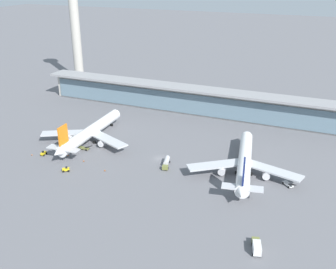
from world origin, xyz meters
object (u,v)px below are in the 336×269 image
service_truck_on_taxiway_olive (84,148)px  service_truck_under_wing_olive (166,162)px  service_truck_by_tail_olive (257,246)px  safety_cone_delta (84,161)px  service_truck_near_nose_yellow (66,169)px  control_tower (75,21)px  safety_cone_bravo (68,155)px  airliner_left_stand (90,132)px  service_truck_mid_apron_yellow (44,153)px  safety_cone_alpha (105,170)px  airliner_centre_stand (245,162)px  service_truck_at_far_stand_white (288,184)px  safety_cone_charlie (32,155)px

service_truck_on_taxiway_olive → service_truck_under_wing_olive: bearing=0.1°
service_truck_by_tail_olive → safety_cone_delta: size_ratio=10.93×
safety_cone_delta → service_truck_near_nose_yellow: bearing=-98.8°
service_truck_on_taxiway_olive → control_tower: 125.89m
service_truck_on_taxiway_olive → safety_cone_bravo: service_truck_on_taxiway_olive is taller
service_truck_under_wing_olive → service_truck_by_tail_olive: (45.18, -38.94, -0.02)m
airliner_left_stand → service_truck_mid_apron_yellow: airliner_left_stand is taller
airliner_left_stand → service_truck_mid_apron_yellow: 23.65m
airliner_left_stand → safety_cone_alpha: size_ratio=83.56×
service_truck_on_taxiway_olive → safety_cone_alpha: bearing=-35.9°
airliner_centre_stand → service_truck_at_far_stand_white: airliner_centre_stand is taller
airliner_centre_stand → service_truck_by_tail_olive: airliner_centre_stand is taller
service_truck_by_tail_olive → service_truck_on_taxiway_olive: (-85.44, 38.87, -0.88)m
service_truck_at_far_stand_white → control_tower: bearing=149.4°
service_truck_under_wing_olive → service_truck_by_tail_olive: size_ratio=1.16×
airliner_left_stand → service_truck_mid_apron_yellow: size_ratio=19.22×
service_truck_near_nose_yellow → service_truck_mid_apron_yellow: (-18.20, 8.53, 0.00)m
service_truck_by_tail_olive → safety_cone_alpha: bearing=159.3°
control_tower → safety_cone_charlie: control_tower is taller
safety_cone_bravo → airliner_left_stand: bearing=88.2°
service_truck_under_wing_olive → service_truck_by_tail_olive: service_truck_by_tail_olive is taller
control_tower → safety_cone_delta: size_ratio=110.46×
safety_cone_bravo → safety_cone_charlie: same height
service_truck_near_nose_yellow → service_truck_on_taxiway_olive: service_truck_on_taxiway_olive is taller
service_truck_at_far_stand_white → safety_cone_charlie: service_truck_at_far_stand_white is taller
service_truck_at_far_stand_white → airliner_left_stand: bearing=176.2°
service_truck_under_wing_olive → service_truck_mid_apron_yellow: 54.80m
service_truck_on_taxiway_olive → service_truck_mid_apron_yellow: bearing=-138.4°
safety_cone_bravo → safety_cone_alpha: bearing=-14.4°
airliner_centre_stand → service_truck_near_nose_yellow: 71.58m
safety_cone_charlie → service_truck_at_far_stand_white: bearing=9.0°
airliner_left_stand → safety_cone_bravo: size_ratio=83.56×
service_truck_under_wing_olive → service_truck_at_far_stand_white: 48.76m
service_truck_mid_apron_yellow → service_truck_near_nose_yellow: bearing=-25.1°
service_truck_near_nose_yellow → control_tower: (-74.34, 116.87, 41.19)m
control_tower → airliner_centre_stand: bearing=-32.6°
service_truck_by_tail_olive → safety_cone_charlie: bearing=166.4°
service_truck_under_wing_olive → safety_cone_alpha: 25.32m
service_truck_by_tail_olive → safety_cone_delta: (-78.92, 28.70, -1.37)m
airliner_left_stand → airliner_centre_stand: same height
control_tower → safety_cone_delta: control_tower is taller
service_truck_near_nose_yellow → service_truck_mid_apron_yellow: same height
airliner_centre_stand → airliner_left_stand: bearing=178.2°
airliner_centre_stand → service_truck_by_tail_olive: 47.74m
service_truck_under_wing_olive → safety_cone_alpha: (-21.07, -13.97, -1.39)m
service_truck_at_far_stand_white → control_tower: 188.55m
safety_cone_delta → service_truck_on_taxiway_olive: bearing=122.7°
service_truck_under_wing_olive → safety_cone_bravo: bearing=-169.2°
airliner_centre_stand → safety_cone_bravo: bearing=-168.7°
service_truck_under_wing_olive → control_tower: control_tower is taller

